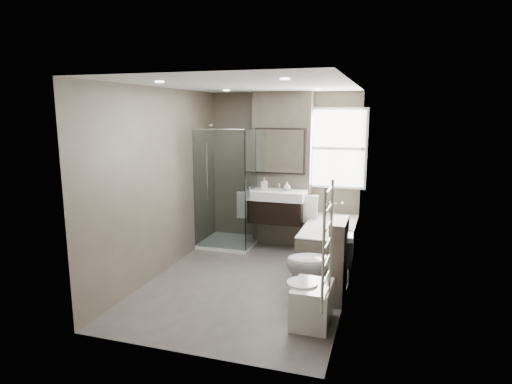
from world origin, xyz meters
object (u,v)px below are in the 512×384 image
at_px(bathtub, 329,241).
at_px(vanity, 277,206).
at_px(toilet, 319,264).
at_px(bidet, 311,303).

bearing_deg(bathtub, vanity, 160.63).
bearing_deg(vanity, toilet, -59.44).
bearing_deg(toilet, bathtub, 176.11).
distance_m(vanity, toilet, 1.94).
height_order(bathtub, bidet, bidet).
height_order(vanity, bathtub, vanity).
bearing_deg(bathtub, toilet, -88.04).
xyz_separation_m(vanity, bathtub, (0.92, -0.33, -0.43)).
distance_m(vanity, bidet, 2.63).
distance_m(toilet, bidet, 0.76).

